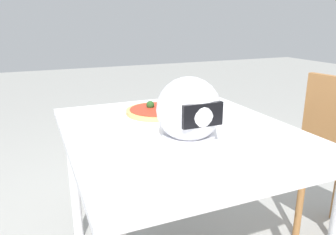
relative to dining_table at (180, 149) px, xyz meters
name	(u,v)px	position (x,y,z in m)	size (l,w,h in m)	color
dining_table	(180,149)	(0.00, 0.00, 0.00)	(0.89, 1.04, 0.72)	white
pizza_plate	(157,114)	(0.02, -0.21, 0.09)	(0.32, 0.32, 0.01)	white
pizza	(158,110)	(0.01, -0.21, 0.11)	(0.28, 0.28, 0.06)	tan
motorcycle_helmet	(189,111)	(0.03, 0.12, 0.20)	(0.23, 0.23, 0.23)	silver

